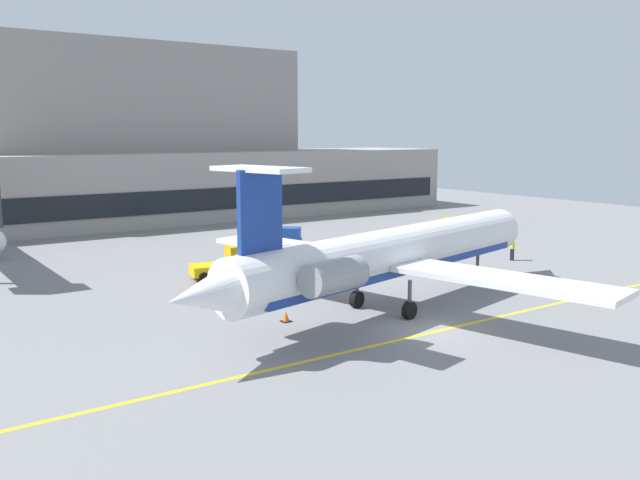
# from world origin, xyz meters

# --- Properties ---
(ground) EXTENTS (120.00, 120.00, 0.11)m
(ground) POSITION_xyz_m (0.00, 0.00, -0.05)
(ground) COLOR slate
(terminal_building) EXTENTS (65.96, 13.14, 18.63)m
(terminal_building) POSITION_xyz_m (5.87, 46.99, 7.04)
(terminal_building) COLOR gray
(terminal_building) RESTS_ON ground
(regional_jet) EXTENTS (28.17, 23.94, 7.90)m
(regional_jet) POSITION_xyz_m (0.53, 3.62, 3.03)
(regional_jet) COLOR white
(regional_jet) RESTS_ON ground
(baggage_tug) EXTENTS (3.93, 3.62, 1.82)m
(baggage_tug) POSITION_xyz_m (5.71, 22.83, 0.85)
(baggage_tug) COLOR #1E4CB2
(baggage_tug) RESTS_ON ground
(pushback_tractor) EXTENTS (4.22, 2.11, 2.33)m
(pushback_tractor) POSITION_xyz_m (19.11, 16.36, 1.05)
(pushback_tractor) COLOR #E5B20C
(pushback_tractor) RESTS_ON ground
(belt_loader) EXTENTS (4.35, 2.76, 2.11)m
(belt_loader) POSITION_xyz_m (-2.71, 15.66, 0.97)
(belt_loader) COLOR #E5B20C
(belt_loader) RESTS_ON ground
(marshaller) EXTENTS (0.34, 0.82, 1.97)m
(marshaller) POSITION_xyz_m (17.24, 9.29, 1.01)
(marshaller) COLOR #191E33
(marshaller) RESTS_ON ground
(safety_cone_alpha) EXTENTS (0.47, 0.47, 0.55)m
(safety_cone_alpha) POSITION_xyz_m (-0.60, 13.24, 0.25)
(safety_cone_alpha) COLOR orange
(safety_cone_alpha) RESTS_ON ground
(safety_cone_bravo) EXTENTS (0.47, 0.47, 0.55)m
(safety_cone_bravo) POSITION_xyz_m (-5.10, 4.95, 0.25)
(safety_cone_bravo) COLOR orange
(safety_cone_bravo) RESTS_ON ground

